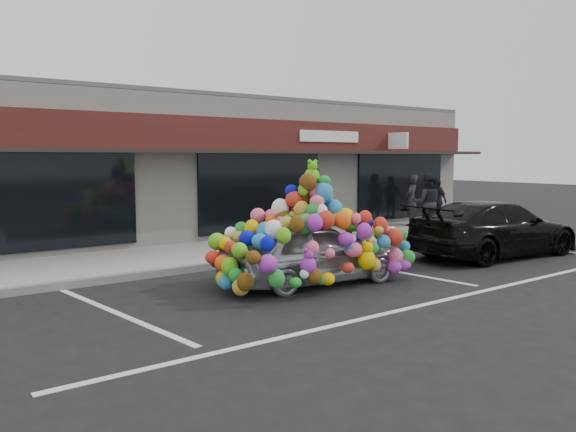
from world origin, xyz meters
TOP-DOWN VIEW (x-y plane):
  - ground at (0.00, 0.00)m, footprint 90.00×90.00m
  - shop_building at (0.00, 8.44)m, footprint 24.00×7.20m
  - sidewalk at (0.00, 4.00)m, footprint 26.00×3.00m
  - kerb at (0.00, 2.50)m, footprint 26.00×0.18m
  - parking_stripe_left at (-3.20, 0.20)m, footprint 0.73×4.37m
  - parking_stripe_mid at (2.80, 0.20)m, footprint 0.73×4.37m
  - parking_stripe_right at (8.20, 0.20)m, footprint 0.73×4.37m
  - lane_line at (2.00, -2.30)m, footprint 14.00×0.12m
  - toy_car at (0.67, 0.11)m, footprint 2.71×4.11m
  - black_sedan at (6.29, -0.19)m, footprint 2.36×4.99m
  - pedestrian_a at (8.49, 4.53)m, footprint 0.75×0.62m
  - pedestrian_b at (7.64, 3.14)m, footprint 1.13×1.09m
  - pedestrian_c at (9.57, 4.32)m, footprint 1.02×0.57m

SIDE VIEW (x-z plane):
  - ground at x=0.00m, z-range 0.00..0.00m
  - parking_stripe_left at x=-3.20m, z-range 0.00..0.01m
  - parking_stripe_mid at x=2.80m, z-range 0.00..0.01m
  - parking_stripe_right at x=8.20m, z-range 0.00..0.01m
  - lane_line at x=2.00m, z-range 0.00..0.01m
  - sidewalk at x=0.00m, z-range 0.00..0.15m
  - kerb at x=0.00m, z-range -0.01..0.15m
  - black_sedan at x=6.29m, z-range 0.00..1.41m
  - toy_car at x=0.67m, z-range -0.37..1.93m
  - pedestrian_c at x=9.57m, z-range 0.15..1.79m
  - pedestrian_a at x=8.49m, z-range 0.15..1.91m
  - pedestrian_b at x=7.64m, z-range 0.15..1.99m
  - shop_building at x=0.00m, z-range 0.01..4.32m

